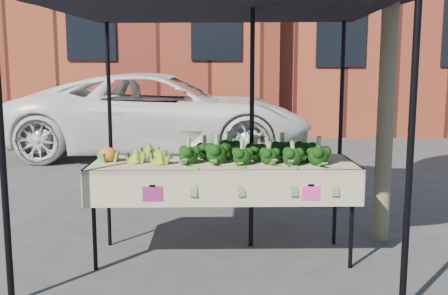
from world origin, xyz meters
TOP-DOWN VIEW (x-y plane):
  - ground at (0.00, 0.00)m, footprint 90.00×90.00m
  - table at (0.10, 0.05)m, footprint 2.45×0.97m
  - canopy at (0.01, 0.43)m, footprint 3.16×3.16m
  - broccoli_heap at (0.37, 0.08)m, footprint 1.34×0.54m
  - romanesco_cluster at (-0.57, 0.09)m, footprint 0.41×0.55m
  - cauliflower_pair at (-0.95, 0.00)m, footprint 0.18×0.18m
  - vehicle at (-1.42, 5.73)m, footprint 1.70×2.75m
  - street_tree at (1.69, 0.62)m, footprint 2.43×2.43m

SIDE VIEW (x-z plane):
  - ground at x=0.00m, z-range 0.00..0.00m
  - table at x=0.10m, z-range 0.00..0.90m
  - cauliflower_pair at x=-0.95m, z-range 0.90..1.06m
  - romanesco_cluster at x=-0.57m, z-range 0.90..1.08m
  - broccoli_heap at x=0.37m, z-range 0.90..1.13m
  - canopy at x=0.01m, z-range 0.00..2.74m
  - street_tree at x=1.69m, z-range 0.00..4.79m
  - vehicle at x=-1.42m, z-range 0.00..5.88m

